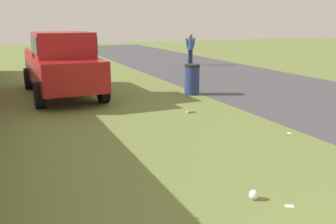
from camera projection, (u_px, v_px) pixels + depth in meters
The scene contains 7 objects.
pickup_truck at pixel (62, 63), 12.27m from camera, with size 5.20×2.23×2.09m.
trash_bin at pixel (192, 79), 12.70m from camera, with size 0.52×0.52×1.01m.
pedestrian at pixel (190, 47), 20.71m from camera, with size 0.30×0.57×1.70m.
litter_bottle_far_scatter at pixel (190, 112), 10.28m from camera, with size 0.07×0.07×0.22m, color #B2D8BF.
litter_wrapper_midfield_a at pixel (289, 133), 8.44m from camera, with size 0.12×0.08×0.01m, color silver.
litter_bag_midfield_b at pixel (254, 195), 5.33m from camera, with size 0.14×0.14×0.14m, color silver.
litter_wrapper_by_mailbox at pixel (289, 206), 5.15m from camera, with size 0.12×0.08×0.01m, color silver.
Camera 1 is at (-0.68, 3.98, 2.48)m, focal length 40.49 mm.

